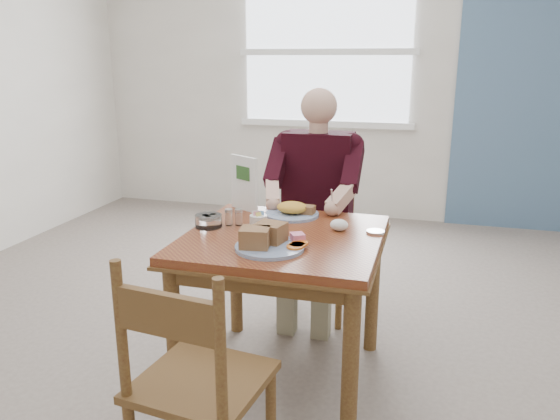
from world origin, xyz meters
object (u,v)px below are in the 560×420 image
(chair_far, at_px, (318,237))
(near_plate, at_px, (268,240))
(far_plate, at_px, (293,211))
(diner, at_px, (316,188))
(chair_near, at_px, (195,385))
(table, at_px, (283,257))

(chair_far, distance_m, near_plate, 1.05)
(near_plate, height_order, far_plate, near_plate)
(chair_far, distance_m, diner, 0.34)
(diner, xyz_separation_m, near_plate, (-0.01, -0.91, -0.02))
(diner, relative_size, near_plate, 4.30)
(chair_near, relative_size, far_plate, 3.10)
(chair_near, bearing_deg, near_plate, 85.04)
(table, height_order, diner, diner)
(near_plate, bearing_deg, diner, 89.12)
(table, relative_size, chair_near, 0.97)
(chair_far, bearing_deg, diner, -89.99)
(table, bearing_deg, diner, 90.00)
(chair_far, xyz_separation_m, far_plate, (-0.03, -0.48, 0.30))
(table, bearing_deg, chair_far, 90.00)
(table, relative_size, near_plate, 2.85)
(chair_far, height_order, near_plate, chair_far)
(far_plate, bearing_deg, near_plate, -87.89)
(table, relative_size, far_plate, 3.00)
(table, height_order, far_plate, far_plate)
(chair_near, bearing_deg, table, 85.28)
(diner, distance_m, far_plate, 0.40)
(chair_far, xyz_separation_m, diner, (0.00, -0.09, 0.33))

